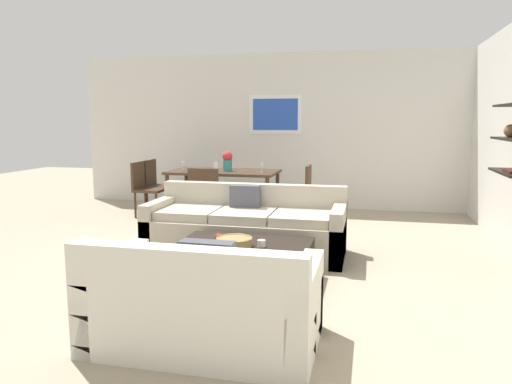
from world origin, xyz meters
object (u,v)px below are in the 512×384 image
Objects in this scene: sofa_beige at (246,229)px; dining_chair_right_near at (301,190)px; wine_glass_right_near at (262,165)px; dining_table at (224,175)px; coffee_table at (241,266)px; dining_chair_left_near at (145,185)px; loveseat_white at (204,304)px; wine_glass_foot at (216,166)px; decorative_bowl at (234,241)px; apple_on_coffee_table at (219,237)px; centerpiece_vase at (228,160)px; dining_chair_left_far at (156,182)px; wine_glass_left_near at (183,164)px; candle_jar at (261,243)px; dining_chair_foot at (206,194)px.

sofa_beige is 1.83m from dining_chair_right_near.
dining_table is at bearing 169.90° from wine_glass_right_near.
dining_chair_left_near reaches higher than coffee_table.
wine_glass_foot is (-1.17, 3.92, 0.57)m from loveseat_white.
wine_glass_foot is at bearing 119.00° from sofa_beige.
decorative_bowl is 2.92m from wine_glass_foot.
decorative_bowl is 4.80× the size of apple_on_coffee_table.
wine_glass_foot is 0.41m from centerpiece_vase.
dining_chair_right_near is 1.00× the size of dining_chair_left_far.
wine_glass_left_near is at bearing 117.80° from apple_on_coffee_table.
candle_jar is 0.47m from apple_on_coffee_table.
dining_chair_right_near is at bearing -9.41° from dining_table.
wine_glass_left_near reaches higher than candle_jar.
dining_chair_left_far is (-1.26, 1.08, 0.00)m from dining_chair_foot.
coffee_table is 3.07m from wine_glass_right_near.
dining_chair_left_near is 1.32m from wine_glass_foot.
candle_jar is 3.33m from centerpiece_vase.
coffee_table is at bearing -173.89° from candle_jar.
decorative_bowl is at bearing -81.51° from sofa_beige.
wine_glass_right_near reaches higher than candle_jar.
decorative_bowl is 0.26m from apple_on_coffee_table.
dining_chair_right_near is at bearing -2.82° from wine_glass_left_near.
loveseat_white reaches higher than coffee_table.
dining_chair_left_far is at bearing 128.05° from candle_jar.
centerpiece_vase is (1.33, -0.21, 0.41)m from dining_chair_left_far.
coffee_table is 0.38m from apple_on_coffee_table.
decorative_bowl is at bearing -38.63° from apple_on_coffee_table.
dining_table is (-1.04, 3.09, 0.25)m from decorative_bowl.
centerpiece_vase is (-1.19, 0.20, 0.41)m from dining_chair_right_near.
dining_table is (-0.88, 1.99, 0.39)m from sofa_beige.
apple_on_coffee_table is 0.04× the size of dining_table.
dining_chair_left_far reaches higher than sofa_beige.
wine_glass_right_near is (-0.40, 2.98, 0.44)m from decorative_bowl.
dining_chair_foot is (-1.10, 2.20, 0.31)m from coffee_table.
wine_glass_left_near is (-1.75, 2.96, 0.66)m from coffee_table.
dining_chair_right_near is (0.42, 2.72, 0.09)m from apple_on_coffee_table.
candle_jar is 3.55m from wine_glass_left_near.
decorative_bowl is at bearing 96.07° from loveseat_white.
dining_chair_left_far reaches higher than loveseat_white.
wine_glass_foot reaches higher than sofa_beige.
coffee_table is 0.29m from candle_jar.
candle_jar is 1.08× the size of apple_on_coffee_table.
coffee_table is at bearing 93.19° from loveseat_white.
dining_chair_left_near is at bearing 152.27° from dining_chair_foot.
loveseat_white reaches higher than decorative_bowl.
sofa_beige is at bearing -51.84° from dining_chair_foot.
wine_glass_foot is at bearing 90.00° from dining_chair_foot.
sofa_beige is 1.97m from wine_glass_right_near.
dining_chair_left_far is 1.96m from wine_glass_right_near.
dining_table is at bearing 113.83° from sofa_beige.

